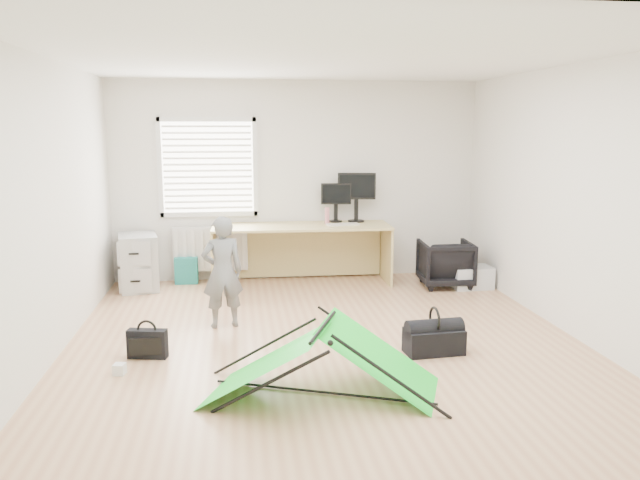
{
  "coord_description": "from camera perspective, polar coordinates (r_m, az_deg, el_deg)",
  "views": [
    {
      "loc": [
        -0.83,
        -5.78,
        2.09
      ],
      "look_at": [
        0.0,
        0.4,
        0.95
      ],
      "focal_mm": 35.0,
      "sensor_mm": 36.0,
      "label": 1
    }
  ],
  "objects": [
    {
      "name": "filing_cabinet",
      "position": [
        8.4,
        -16.26,
        -1.94
      ],
      "size": [
        0.57,
        0.7,
        0.72
      ],
      "primitive_type": "cube",
      "rotation": [
        0.0,
        0.0,
        0.19
      ],
      "color": "#A8ABAE",
      "rests_on": "ground"
    },
    {
      "name": "desk",
      "position": [
        8.32,
        -1.69,
        -1.36
      ],
      "size": [
        2.37,
        0.81,
        0.8
      ],
      "primitive_type": "cube",
      "rotation": [
        0.0,
        0.0,
        -0.03
      ],
      "color": "tan",
      "rests_on": "ground"
    },
    {
      "name": "ground",
      "position": [
        6.2,
        0.5,
        -9.34
      ],
      "size": [
        5.5,
        5.5,
        0.0
      ],
      "primitive_type": "plane",
      "color": "tan",
      "rests_on": "ground"
    },
    {
      "name": "window",
      "position": [
        8.51,
        -10.21,
        6.56
      ],
      "size": [
        1.2,
        0.06,
        1.2
      ],
      "primitive_type": "cube",
      "color": "silver",
      "rests_on": "back_wall"
    },
    {
      "name": "duffel_bag",
      "position": [
        5.98,
        10.37,
        -9.09
      ],
      "size": [
        0.55,
        0.31,
        0.23
      ],
      "primitive_type": "cube",
      "rotation": [
        0.0,
        0.0,
        0.08
      ],
      "color": "black",
      "rests_on": "ground"
    },
    {
      "name": "kite",
      "position": [
        4.98,
        0.28,
        -10.97
      ],
      "size": [
        1.96,
        1.4,
        0.56
      ],
      "primitive_type": null,
      "rotation": [
        0.0,
        0.0,
        -0.38
      ],
      "color": "#15E12B",
      "rests_on": "ground"
    },
    {
      "name": "tote_bag",
      "position": [
        8.58,
        -12.12,
        -2.75
      ],
      "size": [
        0.31,
        0.14,
        0.36
      ],
      "primitive_type": "cube",
      "rotation": [
        0.0,
        0.0,
        -0.04
      ],
      "color": "#1D7E7B",
      "rests_on": "ground"
    },
    {
      "name": "keyboard",
      "position": [
        8.26,
        2.11,
        1.44
      ],
      "size": [
        0.44,
        0.21,
        0.02
      ],
      "primitive_type": "cube",
      "rotation": [
        0.0,
        0.0,
        0.15
      ],
      "color": "beige",
      "rests_on": "desk"
    },
    {
      "name": "thermos",
      "position": [
        8.34,
        0.65,
        2.23
      ],
      "size": [
        0.08,
        0.08,
        0.22
      ],
      "primitive_type": "cylinder",
      "rotation": [
        0.0,
        0.0,
        -0.25
      ],
      "color": "#C87078",
      "rests_on": "desk"
    },
    {
      "name": "radiator",
      "position": [
        8.61,
        -9.98,
        -0.78
      ],
      "size": [
        1.0,
        0.12,
        0.6
      ],
      "primitive_type": "cube",
      "color": "silver",
      "rests_on": "back_wall"
    },
    {
      "name": "monitor_right",
      "position": [
        8.54,
        3.33,
        3.31
      ],
      "size": [
        0.53,
        0.2,
        0.49
      ],
      "primitive_type": "cube",
      "rotation": [
        0.0,
        0.0,
        -0.18
      ],
      "color": "black",
      "rests_on": "desk"
    },
    {
      "name": "white_box",
      "position": [
        5.69,
        -17.86,
        -11.18
      ],
      "size": [
        0.11,
        0.11,
        0.09
      ],
      "primitive_type": "cube",
      "rotation": [
        0.0,
        0.0,
        -0.19
      ],
      "color": "silver",
      "rests_on": "ground"
    },
    {
      "name": "office_chair",
      "position": [
        8.39,
        11.4,
        -2.12
      ],
      "size": [
        0.7,
        0.72,
        0.61
      ],
      "primitive_type": "imported",
      "rotation": [
        0.0,
        0.0,
        3.07
      ],
      "color": "black",
      "rests_on": "ground"
    },
    {
      "name": "storage_crate",
      "position": [
        8.42,
        13.66,
        -3.32
      ],
      "size": [
        0.52,
        0.37,
        0.28
      ],
      "primitive_type": "cube",
      "rotation": [
        0.0,
        0.0,
        0.03
      ],
      "color": "silver",
      "rests_on": "ground"
    },
    {
      "name": "monitor_left",
      "position": [
        8.51,
        1.45,
        2.96
      ],
      "size": [
        0.41,
        0.13,
        0.39
      ],
      "primitive_type": "cube",
      "rotation": [
        0.0,
        0.0,
        -0.11
      ],
      "color": "black",
      "rests_on": "desk"
    },
    {
      "name": "laptop_bag",
      "position": [
        5.98,
        -15.5,
        -9.13
      ],
      "size": [
        0.37,
        0.18,
        0.27
      ],
      "primitive_type": "cube",
      "rotation": [
        0.0,
        0.0,
        -0.21
      ],
      "color": "black",
      "rests_on": "ground"
    },
    {
      "name": "person",
      "position": [
        6.59,
        -8.91,
        -2.91
      ],
      "size": [
        0.48,
        0.36,
        1.18
      ],
      "primitive_type": "imported",
      "rotation": [
        0.0,
        0.0,
        3.34
      ],
      "color": "slate",
      "rests_on": "ground"
    },
    {
      "name": "back_wall",
      "position": [
        8.6,
        -2.11,
        5.42
      ],
      "size": [
        5.0,
        0.02,
        2.7
      ],
      "primitive_type": "cube",
      "color": "silver",
      "rests_on": "ground"
    }
  ]
}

